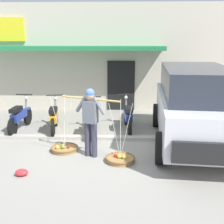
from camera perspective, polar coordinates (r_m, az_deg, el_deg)
name	(u,v)px	position (r m, az deg, el deg)	size (l,w,h in m)	color
ground_plane	(99,148)	(7.51, -2.58, -7.42)	(90.00, 90.00, 0.00)	gray
sidewalk_curb	(101,138)	(8.15, -2.21, -5.26)	(20.00, 0.24, 0.10)	#AEA89C
fruit_vendor	(90,118)	(6.74, -4.41, -1.25)	(1.47, 0.65, 1.70)	#38384C
fruit_basket_left_side	(64,148)	(7.43, -9.67, -7.28)	(0.71, 0.71, 1.45)	#9E7542
fruit_basket_right_side	(120,159)	(6.73, 1.69, -9.45)	(0.71, 0.71, 1.45)	#9E7542
motorcycle_nearest_shop	(20,117)	(9.28, -18.27, -0.92)	(0.54, 1.82, 1.09)	black
motorcycle_second_in_row	(54,118)	(8.91, -11.67, -1.11)	(0.54, 1.81, 1.09)	black
motorcycle_third_in_row	(92,120)	(8.51, -4.11, -1.58)	(0.54, 1.82, 1.09)	black
motorcycle_end_of_row	(128,116)	(8.87, 3.21, -0.89)	(0.54, 1.82, 1.09)	black
parked_truck	(195,103)	(7.94, 16.60, 1.72)	(2.49, 4.95, 2.10)	silver
storefront_building	(81,55)	(13.90, -6.36, 11.50)	(13.00, 6.00, 4.20)	beige
plastic_litter_bag	(22,172)	(6.37, -17.93, -11.64)	(0.28, 0.22, 0.14)	red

